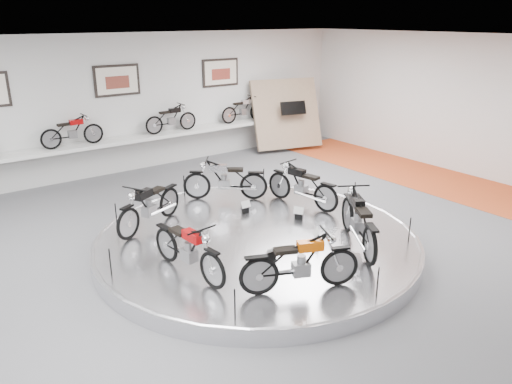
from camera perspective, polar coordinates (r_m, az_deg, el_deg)
floor at (r=9.89m, az=1.16°, el=-7.12°), size 16.00×16.00×0.00m
ceiling at (r=8.86m, az=1.34°, el=16.70°), size 16.00×16.00×0.00m
wall_back at (r=15.19m, az=-15.41°, el=9.58°), size 16.00×0.00×16.00m
wall_right at (r=15.34m, az=25.86°, el=8.44°), size 0.00×14.00×14.00m
orange_carpet_strip at (r=14.77m, az=22.51°, el=0.50°), size 2.40×12.60×0.01m
dado_band at (r=15.47m, az=-14.90°, el=4.29°), size 15.68×0.04×1.10m
display_platform at (r=10.04m, az=0.11°, el=-5.75°), size 6.40×6.40×0.30m
platform_rim at (r=9.99m, az=0.11°, el=-5.12°), size 6.40×6.40×0.10m
shelf at (r=15.11m, az=-14.64°, el=5.72°), size 11.00×0.55×0.10m
poster_center at (r=15.06m, az=-15.59°, el=12.18°), size 1.35×0.06×0.88m
poster_right at (r=16.65m, az=-4.07°, el=13.46°), size 1.35×0.06×0.88m
display_panel at (r=17.41m, az=3.50°, el=8.91°), size 2.56×1.52×2.30m
shelf_bike_b at (r=14.55m, az=-20.25°, el=6.31°), size 1.22×0.43×0.73m
shelf_bike_c at (r=15.63m, az=-9.67°, el=8.08°), size 1.22×0.43×0.73m
shelf_bike_d at (r=17.00m, az=-1.48°, el=9.25°), size 1.22×0.43×0.73m
bike_a at (r=11.42m, az=5.29°, el=0.83°), size 0.90×1.76×0.99m
bike_b at (r=11.77m, az=-3.55°, el=1.46°), size 1.70×1.51×1.00m
bike_c at (r=10.40m, az=-12.10°, el=-1.43°), size 1.77×1.28×0.99m
bike_d at (r=8.42m, az=-7.78°, el=-6.38°), size 0.76×1.69×0.96m
bike_e at (r=7.90m, az=5.06°, el=-8.02°), size 1.76×1.21×0.98m
bike_f at (r=9.50m, az=11.64°, el=-3.15°), size 1.51×1.90×1.08m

